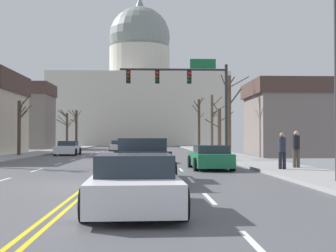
{
  "coord_description": "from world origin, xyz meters",
  "views": [
    {
      "loc": [
        1.93,
        -15.04,
        1.59
      ],
      "look_at": [
        4.1,
        36.54,
        2.89
      ],
      "focal_mm": 48.41,
      "sensor_mm": 36.0,
      "label": 1
    }
  ],
  "objects_px": {
    "sedan_near_01": "(210,158)",
    "signal_gantry": "(189,86)",
    "street_lamp_right": "(328,46)",
    "pickup_truck_near_02": "(142,162)",
    "sedan_near_00": "(145,154)",
    "pedestrian_00": "(296,147)",
    "pedestrian_01": "(282,149)",
    "sedan_oncoming_01": "(119,146)",
    "sedan_near_03": "(134,184)",
    "sedan_oncoming_00": "(68,148)"
  },
  "relations": [
    {
      "from": "sedan_near_01",
      "to": "pedestrian_00",
      "type": "xyz_separation_m",
      "value": [
        4.03,
        -0.97,
        0.54
      ]
    },
    {
      "from": "sedan_near_00",
      "to": "pickup_truck_near_02",
      "type": "height_order",
      "value": "pickup_truck_near_02"
    },
    {
      "from": "signal_gantry",
      "to": "pedestrian_01",
      "type": "bearing_deg",
      "value": -75.68
    },
    {
      "from": "pickup_truck_near_02",
      "to": "sedan_near_03",
      "type": "xyz_separation_m",
      "value": [
        -0.07,
        -6.59,
        -0.13
      ]
    },
    {
      "from": "sedan_near_00",
      "to": "sedan_oncoming_01",
      "type": "height_order",
      "value": "sedan_oncoming_01"
    },
    {
      "from": "sedan_near_01",
      "to": "pedestrian_01",
      "type": "height_order",
      "value": "pedestrian_01"
    },
    {
      "from": "sedan_oncoming_01",
      "to": "sedan_near_03",
      "type": "bearing_deg",
      "value": -85.78
    },
    {
      "from": "sedan_near_01",
      "to": "sedan_oncoming_01",
      "type": "relative_size",
      "value": 0.9
    },
    {
      "from": "street_lamp_right",
      "to": "pickup_truck_near_02",
      "type": "height_order",
      "value": "street_lamp_right"
    },
    {
      "from": "signal_gantry",
      "to": "sedan_oncoming_01",
      "type": "bearing_deg",
      "value": 107.32
    },
    {
      "from": "sedan_near_03",
      "to": "sedan_near_00",
      "type": "bearing_deg",
      "value": 89.82
    },
    {
      "from": "street_lamp_right",
      "to": "sedan_near_01",
      "type": "distance_m",
      "value": 9.15
    },
    {
      "from": "sedan_near_01",
      "to": "sedan_oncoming_00",
      "type": "xyz_separation_m",
      "value": [
        -10.36,
        18.57,
        0.01
      ]
    },
    {
      "from": "pickup_truck_near_02",
      "to": "pedestrian_01",
      "type": "relative_size",
      "value": 3.33
    },
    {
      "from": "signal_gantry",
      "to": "pedestrian_00",
      "type": "relative_size",
      "value": 4.5
    },
    {
      "from": "street_lamp_right",
      "to": "sedan_oncoming_01",
      "type": "xyz_separation_m",
      "value": [
        -9.52,
        38.76,
        -4.07
      ]
    },
    {
      "from": "street_lamp_right",
      "to": "pedestrian_00",
      "type": "distance_m",
      "value": 7.65
    },
    {
      "from": "sedan_near_01",
      "to": "sedan_near_00",
      "type": "bearing_deg",
      "value": 118.07
    },
    {
      "from": "signal_gantry",
      "to": "sedan_near_03",
      "type": "height_order",
      "value": "signal_gantry"
    },
    {
      "from": "sedan_near_00",
      "to": "sedan_oncoming_01",
      "type": "distance_m",
      "value": 25.08
    },
    {
      "from": "sedan_near_03",
      "to": "sedan_oncoming_00",
      "type": "relative_size",
      "value": 1.03
    },
    {
      "from": "pickup_truck_near_02",
      "to": "sedan_near_03",
      "type": "bearing_deg",
      "value": -90.65
    },
    {
      "from": "street_lamp_right",
      "to": "sedan_near_03",
      "type": "height_order",
      "value": "street_lamp_right"
    },
    {
      "from": "sedan_oncoming_01",
      "to": "pedestrian_01",
      "type": "bearing_deg",
      "value": -73.8
    },
    {
      "from": "sedan_near_00",
      "to": "sedan_near_03",
      "type": "height_order",
      "value": "sedan_near_03"
    },
    {
      "from": "sedan_oncoming_01",
      "to": "sedan_near_00",
      "type": "bearing_deg",
      "value": -82.48
    },
    {
      "from": "sedan_near_00",
      "to": "pedestrian_01",
      "type": "xyz_separation_m",
      "value": [
        6.35,
        -8.26,
        0.5
      ]
    },
    {
      "from": "sedan_oncoming_00",
      "to": "sedan_oncoming_01",
      "type": "relative_size",
      "value": 0.93
    },
    {
      "from": "sedan_oncoming_01",
      "to": "pedestrian_00",
      "type": "relative_size",
      "value": 2.68
    },
    {
      "from": "sedan_near_01",
      "to": "pedestrian_01",
      "type": "relative_size",
      "value": 2.54
    },
    {
      "from": "sedan_near_03",
      "to": "pickup_truck_near_02",
      "type": "bearing_deg",
      "value": 89.35
    },
    {
      "from": "signal_gantry",
      "to": "sedan_near_01",
      "type": "distance_m",
      "value": 11.46
    },
    {
      "from": "sedan_oncoming_00",
      "to": "sedan_oncoming_01",
      "type": "bearing_deg",
      "value": 73.29
    },
    {
      "from": "sedan_near_03",
      "to": "pedestrian_00",
      "type": "xyz_separation_m",
      "value": [
        7.41,
        11.56,
        0.55
      ]
    },
    {
      "from": "signal_gantry",
      "to": "sedan_near_01",
      "type": "xyz_separation_m",
      "value": [
        0.15,
        -10.42,
        -4.77
      ]
    },
    {
      "from": "street_lamp_right",
      "to": "pedestrian_01",
      "type": "distance_m",
      "value": 6.67
    },
    {
      "from": "sedan_near_01",
      "to": "sedan_near_03",
      "type": "xyz_separation_m",
      "value": [
        -3.38,
        -12.53,
        -0.01
      ]
    },
    {
      "from": "sedan_near_00",
      "to": "sedan_near_03",
      "type": "bearing_deg",
      "value": -90.18
    },
    {
      "from": "sedan_near_01",
      "to": "signal_gantry",
      "type": "bearing_deg",
      "value": 90.84
    },
    {
      "from": "signal_gantry",
      "to": "pedestrian_01",
      "type": "relative_size",
      "value": 4.75
    },
    {
      "from": "sedan_near_00",
      "to": "pedestrian_01",
      "type": "relative_size",
      "value": 2.61
    },
    {
      "from": "signal_gantry",
      "to": "sedan_oncoming_01",
      "type": "relative_size",
      "value": 1.68
    },
    {
      "from": "sedan_near_01",
      "to": "sedan_near_03",
      "type": "height_order",
      "value": "sedan_near_03"
    },
    {
      "from": "street_lamp_right",
      "to": "sedan_near_00",
      "type": "distance_m",
      "value": 15.76
    },
    {
      "from": "sedan_near_03",
      "to": "sedan_oncoming_01",
      "type": "relative_size",
      "value": 0.96
    },
    {
      "from": "signal_gantry",
      "to": "pedestrian_00",
      "type": "height_order",
      "value": "signal_gantry"
    },
    {
      "from": "pedestrian_00",
      "to": "sedan_oncoming_00",
      "type": "bearing_deg",
      "value": 126.38
    },
    {
      "from": "signal_gantry",
      "to": "sedan_oncoming_00",
      "type": "bearing_deg",
      "value": 141.38
    },
    {
      "from": "sedan_near_00",
      "to": "sedan_near_03",
      "type": "distance_m",
      "value": 18.75
    },
    {
      "from": "pedestrian_00",
      "to": "pickup_truck_near_02",
      "type": "bearing_deg",
      "value": -145.84
    }
  ]
}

